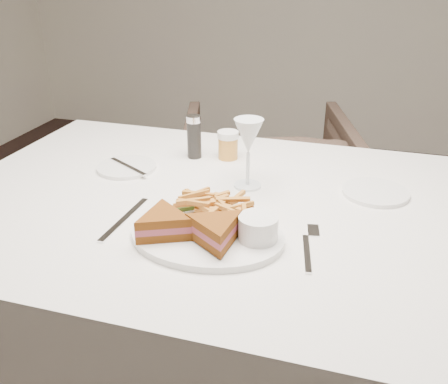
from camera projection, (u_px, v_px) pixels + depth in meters
table at (229, 327)px, 1.34m from camera, size 1.40×0.95×0.75m
chair_far at (266, 183)px, 2.21m from camera, size 0.86×0.83×0.73m
table_setting at (218, 200)px, 1.10m from camera, size 0.81×0.64×0.18m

